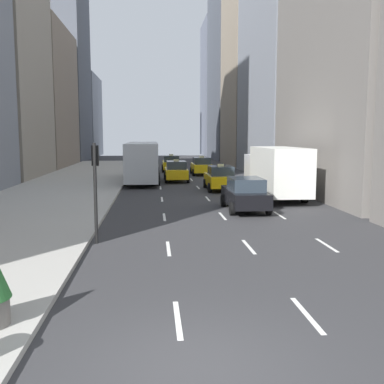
{
  "coord_description": "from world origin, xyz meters",
  "views": [
    {
      "loc": [
        -0.67,
        -7.06,
        3.86
      ],
      "look_at": [
        1.01,
        12.68,
        1.36
      ],
      "focal_mm": 42.0,
      "sensor_mm": 36.0,
      "label": 1
    }
  ],
  "objects": [
    {
      "name": "ground_plane",
      "position": [
        0.0,
        0.0,
        0.0
      ],
      "size": [
        160.0,
        160.0,
        0.0
      ],
      "primitive_type": "plane",
      "color": "#333335"
    },
    {
      "name": "sidewalk_left",
      "position": [
        -7.0,
        27.0,
        0.07
      ],
      "size": [
        8.0,
        66.0,
        0.15
      ],
      "primitive_type": "cube",
      "color": "#ADAAA3",
      "rests_on": "ground"
    },
    {
      "name": "lane_markings",
      "position": [
        2.6,
        23.0,
        0.01
      ],
      "size": [
        5.72,
        56.0,
        0.01
      ],
      "color": "white",
      "rests_on": "ground"
    },
    {
      "name": "building_row_left",
      "position": [
        -14.0,
        39.98,
        13.0
      ],
      "size": [
        6.0,
        88.45,
        34.8
      ],
      "color": "gray",
      "rests_on": "ground"
    },
    {
      "name": "building_row_right",
      "position": [
        12.0,
        45.35,
        13.74
      ],
      "size": [
        6.0,
        85.09,
        30.89
      ],
      "color": "slate",
      "rests_on": "ground"
    },
    {
      "name": "taxi_lead",
      "position": [
        4.0,
        24.29,
        0.88
      ],
      "size": [
        2.02,
        4.4,
        1.87
      ],
      "color": "yellow",
      "rests_on": "ground"
    },
    {
      "name": "taxi_second",
      "position": [
        1.2,
        30.61,
        0.88
      ],
      "size": [
        2.02,
        4.4,
        1.87
      ],
      "color": "yellow",
      "rests_on": "ground"
    },
    {
      "name": "taxi_third",
      "position": [
        4.0,
        36.81,
        0.88
      ],
      "size": [
        2.02,
        4.4,
        1.87
      ],
      "color": "yellow",
      "rests_on": "ground"
    },
    {
      "name": "taxi_fourth",
      "position": [
        1.2,
        41.28,
        0.88
      ],
      "size": [
        2.02,
        4.4,
        1.87
      ],
      "color": "yellow",
      "rests_on": "ground"
    },
    {
      "name": "sedan_black_near",
      "position": [
        4.0,
        15.52,
        0.88
      ],
      "size": [
        2.02,
        4.5,
        1.72
      ],
      "color": "black",
      "rests_on": "ground"
    },
    {
      "name": "city_bus",
      "position": [
        -1.61,
        30.87,
        1.79
      ],
      "size": [
        2.8,
        11.61,
        3.25
      ],
      "color": "#B7BCC1",
      "rests_on": "ground"
    },
    {
      "name": "box_truck",
      "position": [
        6.8,
        20.04,
        1.71
      ],
      "size": [
        2.58,
        8.4,
        3.15
      ],
      "color": "silver",
      "rests_on": "ground"
    },
    {
      "name": "traffic_light_pole",
      "position": [
        -2.75,
        9.07,
        2.41
      ],
      "size": [
        0.24,
        0.42,
        3.6
      ],
      "color": "black",
      "rests_on": "ground"
    }
  ]
}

